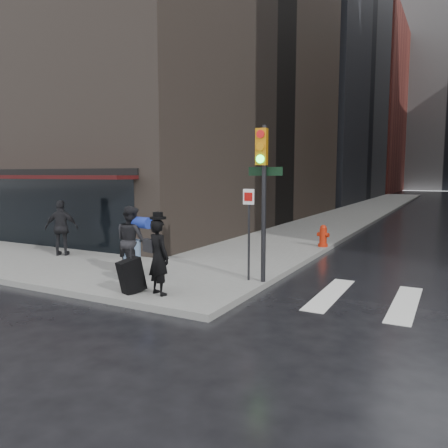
{
  "coord_description": "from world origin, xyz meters",
  "views": [
    {
      "loc": [
        5.92,
        -8.79,
        2.75
      ],
      "look_at": [
        0.0,
        2.38,
        1.3
      ],
      "focal_mm": 35.0,
      "sensor_mm": 36.0,
      "label": 1
    }
  ],
  "objects_px": {
    "man_greycoat": "(62,228)",
    "traffic_light": "(262,182)",
    "man_jeans": "(132,240)",
    "man_overcoat": "(153,260)",
    "fire_hydrant": "(323,237)"
  },
  "relations": [
    {
      "from": "man_overcoat",
      "to": "man_greycoat",
      "type": "xyz_separation_m",
      "value": [
        -5.38,
        2.33,
        0.12
      ]
    },
    {
      "from": "man_jeans",
      "to": "traffic_light",
      "type": "height_order",
      "value": "traffic_light"
    },
    {
      "from": "man_greycoat",
      "to": "traffic_light",
      "type": "height_order",
      "value": "traffic_light"
    },
    {
      "from": "man_overcoat",
      "to": "traffic_light",
      "type": "xyz_separation_m",
      "value": [
        1.65,
        2.06,
        1.65
      ]
    },
    {
      "from": "man_jeans",
      "to": "man_greycoat",
      "type": "xyz_separation_m",
      "value": [
        -3.78,
        1.1,
        -0.01
      ]
    },
    {
      "from": "traffic_light",
      "to": "fire_hydrant",
      "type": "height_order",
      "value": "traffic_light"
    },
    {
      "from": "fire_hydrant",
      "to": "traffic_light",
      "type": "bearing_deg",
      "value": -89.27
    },
    {
      "from": "man_overcoat",
      "to": "traffic_light",
      "type": "relative_size",
      "value": 0.49
    },
    {
      "from": "man_overcoat",
      "to": "traffic_light",
      "type": "bearing_deg",
      "value": -109.23
    },
    {
      "from": "man_jeans",
      "to": "fire_hydrant",
      "type": "xyz_separation_m",
      "value": [
        3.18,
        6.69,
        -0.55
      ]
    },
    {
      "from": "man_overcoat",
      "to": "man_greycoat",
      "type": "bearing_deg",
      "value": -3.96
    },
    {
      "from": "man_overcoat",
      "to": "fire_hydrant",
      "type": "xyz_separation_m",
      "value": [
        1.57,
        7.92,
        -0.41
      ]
    },
    {
      "from": "man_jeans",
      "to": "traffic_light",
      "type": "relative_size",
      "value": 0.48
    },
    {
      "from": "man_jeans",
      "to": "man_greycoat",
      "type": "relative_size",
      "value": 1.01
    },
    {
      "from": "traffic_light",
      "to": "man_jeans",
      "type": "bearing_deg",
      "value": -170.41
    }
  ]
}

